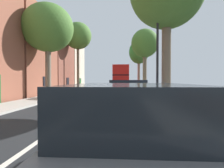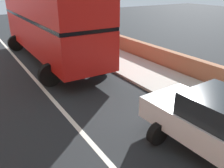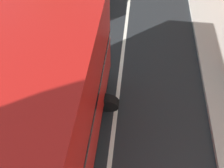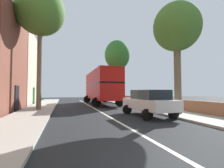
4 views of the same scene
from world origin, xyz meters
TOP-DOWN VIEW (x-y plane):
  - double_decker_bus at (1.70, 16.94)m, footprint 3.59×10.17m

SIDE VIEW (x-z plane):
  - double_decker_bus at x=1.70m, z-range 0.32..4.38m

